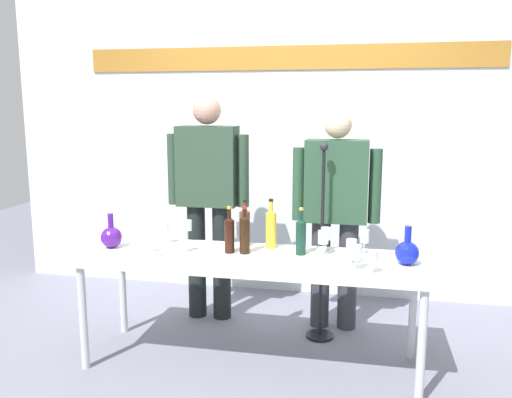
{
  "coord_description": "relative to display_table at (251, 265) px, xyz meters",
  "views": [
    {
      "loc": [
        0.68,
        -3.16,
        1.67
      ],
      "look_at": [
        0.0,
        0.15,
        1.07
      ],
      "focal_mm": 37.17,
      "sensor_mm": 36.0,
      "label": 1
    }
  ],
  "objects": [
    {
      "name": "ground_plane",
      "position": [
        0.0,
        0.0,
        -0.66
      ],
      "size": [
        10.0,
        10.0,
        0.0
      ],
      "primitive_type": "plane",
      "color": "slate"
    },
    {
      "name": "wine_bottle_0",
      "position": [
        -0.16,
        0.06,
        0.19
      ],
      "size": [
        0.06,
        0.06,
        0.31
      ],
      "color": "black",
      "rests_on": "display_table"
    },
    {
      "name": "wine_glass_right_4",
      "position": [
        0.44,
        0.13,
        0.17
      ],
      "size": [
        0.07,
        0.07,
        0.16
      ],
      "color": "white",
      "rests_on": "display_table"
    },
    {
      "name": "wine_glass_left_4",
      "position": [
        -0.67,
        -0.06,
        0.15
      ],
      "size": [
        0.07,
        0.07,
        0.13
      ],
      "color": "white",
      "rests_on": "display_table"
    },
    {
      "name": "wine_glass_right_2",
      "position": [
        0.75,
        -0.19,
        0.15
      ],
      "size": [
        0.06,
        0.06,
        0.13
      ],
      "color": "white",
      "rests_on": "display_table"
    },
    {
      "name": "wine_bottle_4",
      "position": [
        0.3,
        0.11,
        0.19
      ],
      "size": [
        0.07,
        0.07,
        0.31
      ],
      "color": "#133427",
      "rests_on": "display_table"
    },
    {
      "name": "wine_bottle_1",
      "position": [
        -0.06,
        0.06,
        0.19
      ],
      "size": [
        0.07,
        0.07,
        0.31
      ],
      "color": "black",
      "rests_on": "display_table"
    },
    {
      "name": "microphone_stand",
      "position": [
        0.41,
        0.48,
        -0.2
      ],
      "size": [
        0.2,
        0.2,
        1.42
      ],
      "color": "black",
      "rests_on": "ground"
    },
    {
      "name": "wine_glass_left_0",
      "position": [
        -0.65,
        0.18,
        0.16
      ],
      "size": [
        0.06,
        0.06,
        0.14
      ],
      "color": "white",
      "rests_on": "display_table"
    },
    {
      "name": "presenter_right",
      "position": [
        0.49,
        0.69,
        0.27
      ],
      "size": [
        0.64,
        0.22,
        1.63
      ],
      "color": "#33353A",
      "rests_on": "ground"
    },
    {
      "name": "wine_glass_right_1",
      "position": [
        0.62,
        -0.04,
        0.17
      ],
      "size": [
        0.06,
        0.06,
        0.15
      ],
      "color": "white",
      "rests_on": "display_table"
    },
    {
      "name": "wine_bottle_3",
      "position": [
        -0.1,
        0.25,
        0.2
      ],
      "size": [
        0.07,
        0.07,
        0.32
      ],
      "color": "#552F1D",
      "rests_on": "display_table"
    },
    {
      "name": "wine_glass_left_2",
      "position": [
        -0.52,
        0.28,
        0.17
      ],
      "size": [
        0.06,
        0.06,
        0.15
      ],
      "color": "white",
      "rests_on": "display_table"
    },
    {
      "name": "wine_glass_right_0",
      "position": [
        0.7,
        0.19,
        0.17
      ],
      "size": [
        0.06,
        0.06,
        0.16
      ],
      "color": "white",
      "rests_on": "display_table"
    },
    {
      "name": "wine_glass_left_3",
      "position": [
        -0.61,
        -0.15,
        0.16
      ],
      "size": [
        0.06,
        0.06,
        0.14
      ],
      "color": "white",
      "rests_on": "display_table"
    },
    {
      "name": "wine_glass_right_5",
      "position": [
        0.65,
        -0.14,
        0.16
      ],
      "size": [
        0.07,
        0.07,
        0.14
      ],
      "color": "white",
      "rests_on": "display_table"
    },
    {
      "name": "back_wall",
      "position": [
        0.0,
        1.45,
        0.84
      ],
      "size": [
        5.04,
        0.11,
        3.0
      ],
      "color": "white",
      "rests_on": "ground"
    },
    {
      "name": "display_table",
      "position": [
        0.0,
        0.0,
        0.0
      ],
      "size": [
        2.18,
        0.66,
        0.72
      ],
      "color": "white",
      "rests_on": "ground"
    },
    {
      "name": "wine_glass_right_3",
      "position": [
        0.45,
        0.24,
        0.17
      ],
      "size": [
        0.07,
        0.07,
        0.15
      ],
      "color": "white",
      "rests_on": "display_table"
    },
    {
      "name": "wine_bottle_2",
      "position": [
        0.09,
        0.23,
        0.2
      ],
      "size": [
        0.07,
        0.07,
        0.33
      ],
      "color": "gold",
      "rests_on": "display_table"
    },
    {
      "name": "wine_glass_left_1",
      "position": [
        -0.45,
        0.01,
        0.16
      ],
      "size": [
        0.06,
        0.06,
        0.14
      ],
      "color": "white",
      "rests_on": "display_table"
    },
    {
      "name": "presenter_left",
      "position": [
        -0.49,
        0.69,
        0.34
      ],
      "size": [
        0.64,
        0.22,
        1.73
      ],
      "color": "black",
      "rests_on": "ground"
    },
    {
      "name": "decanter_blue_right",
      "position": [
        0.95,
        0.02,
        0.14
      ],
      "size": [
        0.14,
        0.14,
        0.24
      ],
      "color": "#131FB8",
      "rests_on": "display_table"
    },
    {
      "name": "decanter_blue_left",
      "position": [
        -0.96,
        0.02,
        0.13
      ],
      "size": [
        0.14,
        0.14,
        0.23
      ],
      "color": "#4D1789",
      "rests_on": "display_table"
    }
  ]
}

